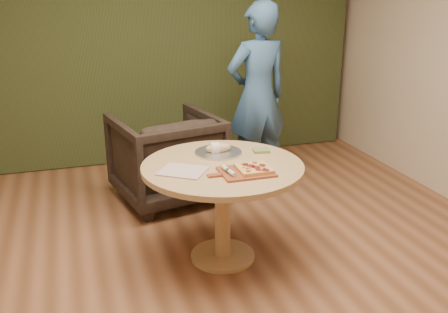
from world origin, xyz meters
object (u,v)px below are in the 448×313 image
pizza_paddle (245,172)px  serving_tray (218,152)px  cutlery_roll (229,171)px  person_standing (257,96)px  bread_roll (217,148)px  flatbread_pizza (254,168)px  armchair (166,153)px  pedestal_table (223,183)px

pizza_paddle → serving_tray: (-0.05, 0.45, -0.00)m
pizza_paddle → cutlery_roll: size_ratio=2.24×
person_standing → pizza_paddle: bearing=56.6°
bread_roll → person_standing: person_standing is taller
cutlery_roll → serving_tray: 0.45m
flatbread_pizza → serving_tray: flatbread_pizza is taller
pizza_paddle → armchair: size_ratio=0.49×
cutlery_roll → serving_tray: cutlery_roll is taller
person_standing → bread_roll: bearing=46.5°
pedestal_table → armchair: armchair is taller
cutlery_roll → serving_tray: bearing=73.5°
cutlery_roll → serving_tray: size_ratio=0.56×
cutlery_roll → person_standing: person_standing is taller
pizza_paddle → flatbread_pizza: 0.07m
pedestal_table → armchair: 1.23m
cutlery_roll → person_standing: size_ratio=0.11×
pizza_paddle → cutlery_roll: bearing=179.2°
flatbread_pizza → armchair: 1.49m
serving_tray → person_standing: person_standing is taller
cutlery_roll → pedestal_table: bearing=75.3°
flatbread_pizza → person_standing: 1.69m
pizza_paddle → bread_roll: bread_roll is taller
flatbread_pizza → serving_tray: 0.47m
flatbread_pizza → bread_roll: 0.47m
armchair → person_standing: size_ratio=0.50×
flatbread_pizza → pedestal_table: bearing=126.4°
flatbread_pizza → bread_roll: (-0.12, 0.45, 0.02)m
pizza_paddle → person_standing: 1.72m
cutlery_roll → person_standing: 1.77m
cutlery_roll → pizza_paddle: bearing=-9.4°
flatbread_pizza → armchair: (-0.33, 1.42, -0.32)m
bread_roll → armchair: 1.05m
pizza_paddle → serving_tray: 0.45m
flatbread_pizza → bread_roll: size_ratio=1.15×
serving_tray → bread_roll: bearing=180.0°
pedestal_table → bread_roll: size_ratio=5.97×
flatbread_pizza → person_standing: bearing=68.2°
person_standing → pedestal_table: bearing=50.4°
cutlery_roll → armchair: bearing=87.9°
serving_tray → person_standing: bearing=56.3°
serving_tray → armchair: 1.04m
pedestal_table → cutlery_roll: (-0.02, -0.21, 0.17)m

